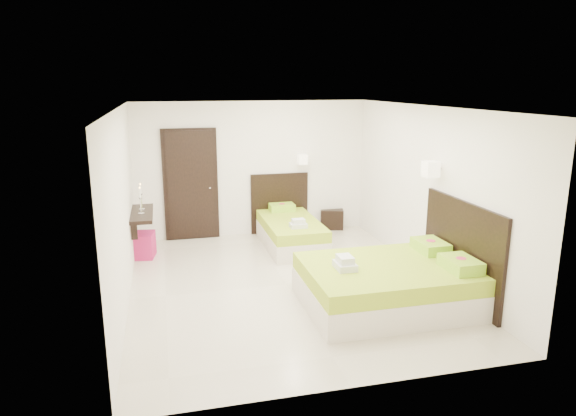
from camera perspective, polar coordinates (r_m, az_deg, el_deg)
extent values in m
plane|color=beige|center=(7.74, -0.19, -8.49)|extent=(5.50, 5.50, 0.00)
cube|color=beige|center=(9.45, 0.32, -3.34)|extent=(0.96, 1.92, 0.31)
cube|color=#89AC1B|center=(9.38, 0.32, -1.89)|extent=(0.95, 1.90, 0.19)
cube|color=black|center=(10.20, -0.95, 0.54)|extent=(1.15, 0.05, 1.20)
cube|color=#9ED627|center=(10.01, -0.69, 0.09)|extent=(0.48, 0.33, 0.13)
cylinder|color=#E4355F|center=(10.00, -0.69, 0.47)|extent=(0.11, 0.11, 0.00)
cube|color=silver|center=(8.85, 1.16, -1.94)|extent=(0.29, 0.21, 0.08)
cube|color=silver|center=(8.83, 1.16, -1.47)|extent=(0.22, 0.16, 0.08)
cube|color=beige|center=(10.00, 1.61, 5.43)|extent=(0.17, 0.17, 0.19)
cylinder|color=#2D2116|center=(10.07, 1.48, 5.50)|extent=(0.03, 0.16, 0.03)
cube|color=beige|center=(7.13, 10.91, -9.25)|extent=(2.22, 1.66, 0.35)
cube|color=#89AC1B|center=(7.02, 11.02, -7.08)|extent=(2.19, 1.65, 0.22)
cube|color=black|center=(7.45, 18.68, -4.49)|extent=(0.05, 1.88, 1.39)
cube|color=#9ED627|center=(7.02, 18.63, -5.92)|extent=(0.38, 0.55, 0.16)
cylinder|color=#E4355F|center=(7.00, 18.68, -5.31)|extent=(0.13, 0.13, 0.00)
cube|color=#9ED627|center=(7.65, 15.55, -4.09)|extent=(0.38, 0.55, 0.16)
cylinder|color=#E4355F|center=(7.63, 15.59, -3.52)|extent=(0.13, 0.13, 0.00)
cube|color=silver|center=(6.74, 6.34, -6.38)|extent=(0.24, 0.33, 0.09)
cube|color=silver|center=(6.71, 6.36, -5.67)|extent=(0.18, 0.25, 0.09)
cube|color=beige|center=(7.72, 15.57, 4.20)|extent=(0.20, 0.20, 0.22)
cylinder|color=#2D2116|center=(7.75, 16.09, 4.21)|extent=(0.16, 0.03, 0.03)
cube|color=black|center=(10.64, 4.84, -1.14)|extent=(0.55, 0.51, 0.41)
cube|color=#A81651|center=(9.19, -15.99, -3.99)|extent=(0.50, 0.50, 0.43)
cube|color=black|center=(9.87, -10.75, 2.52)|extent=(1.02, 0.06, 2.14)
cube|color=black|center=(9.83, -10.74, 2.48)|extent=(0.88, 0.04, 2.06)
cylinder|color=silver|center=(9.83, -8.68, 2.27)|extent=(0.03, 0.10, 0.03)
cube|color=black|center=(8.83, -15.93, -0.62)|extent=(0.35, 1.20, 0.06)
cube|color=black|center=(8.44, -16.73, -2.39)|extent=(0.10, 0.04, 0.30)
cube|color=black|center=(9.31, -16.50, -0.89)|extent=(0.10, 0.04, 0.30)
cylinder|color=silver|center=(8.67, -15.98, -0.60)|extent=(0.10, 0.10, 0.02)
cylinder|color=silver|center=(8.65, -16.03, 0.17)|extent=(0.02, 0.02, 0.22)
cone|color=silver|center=(8.62, -16.08, 1.01)|extent=(0.07, 0.07, 0.04)
cylinder|color=white|center=(8.60, -16.13, 1.62)|extent=(0.02, 0.02, 0.15)
sphere|color=#FFB23F|center=(8.58, -16.17, 2.19)|extent=(0.02, 0.02, 0.02)
cylinder|color=silver|center=(8.97, -15.92, -0.14)|extent=(0.10, 0.10, 0.02)
cylinder|color=silver|center=(8.94, -15.97, 0.61)|extent=(0.02, 0.02, 0.22)
cone|color=silver|center=(8.91, -16.02, 1.42)|extent=(0.07, 0.07, 0.04)
cylinder|color=white|center=(8.89, -16.07, 2.02)|extent=(0.02, 0.02, 0.15)
sphere|color=#FFB23F|center=(8.88, -16.10, 2.57)|extent=(0.02, 0.02, 0.02)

